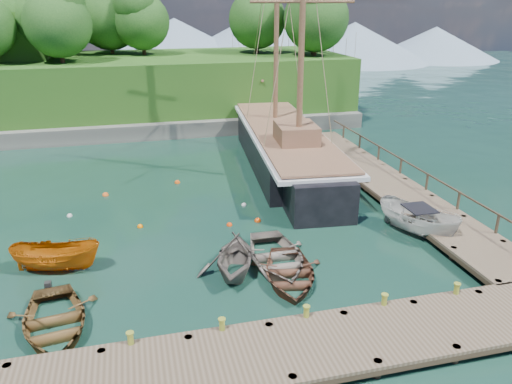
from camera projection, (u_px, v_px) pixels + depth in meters
ground at (224, 268)px, 21.88m from camera, size 160.00×160.00×0.00m
dock_near at (320, 346)px, 16.31m from camera, size 20.00×3.20×1.10m
dock_east at (386, 183)px, 30.68m from camera, size 3.20×24.00×1.10m
bollard_0 at (133, 359)px, 16.36m from camera, size 0.26×0.26×0.45m
bollard_1 at (223, 344)px, 17.04m from camera, size 0.26×0.26×0.45m
bollard_2 at (306, 331)px, 17.73m from camera, size 0.26×0.26×0.45m
bollard_3 at (382, 318)px, 18.41m from camera, size 0.26×0.26×0.45m
bollard_4 at (454, 307)px, 19.10m from camera, size 0.26×0.26×0.45m
rowboat_0 at (55, 330)px, 17.75m from camera, size 3.90×5.01×0.95m
rowboat_1 at (235, 274)px, 21.39m from camera, size 4.26×4.59×1.99m
rowboat_2 at (289, 281)px, 20.86m from camera, size 3.92×4.89×0.90m
rowboat_3 at (276, 264)px, 22.15m from camera, size 3.53×4.87×0.99m
motorboat_orange at (58, 270)px, 21.69m from camera, size 4.13×2.33×1.51m
cabin_boat_white at (416, 234)px, 24.98m from camera, size 3.40×4.84×1.75m
schooner at (285, 150)px, 34.92m from camera, size 6.76×27.11×19.79m
mooring_buoy_0 at (72, 256)px, 22.85m from camera, size 0.33×0.33×0.33m
mooring_buoy_1 at (140, 227)px, 25.77m from camera, size 0.30×0.30×0.30m
mooring_buoy_2 at (229, 225)px, 25.96m from camera, size 0.30×0.30×0.30m
mooring_buoy_3 at (244, 205)px, 28.46m from camera, size 0.29×0.29×0.29m
mooring_buoy_4 at (106, 195)px, 29.91m from camera, size 0.37×0.37×0.37m
mooring_buoy_5 at (177, 183)px, 31.93m from camera, size 0.35×0.35×0.35m
mooring_buoy_6 at (70, 216)px, 27.04m from camera, size 0.29×0.29×0.29m
mooring_buoy_7 at (258, 221)px, 26.43m from camera, size 0.36×0.36×0.36m
headland at (18, 63)px, 45.26m from camera, size 51.00×19.31×12.90m
distant_ridge at (171, 41)px, 84.53m from camera, size 117.00×40.00×10.00m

